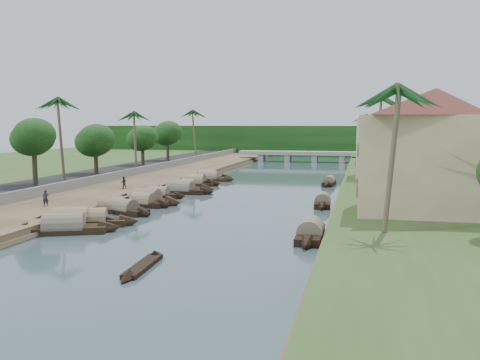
% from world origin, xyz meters
% --- Properties ---
extents(ground, '(220.00, 220.00, 0.00)m').
position_xyz_m(ground, '(0.00, 0.00, 0.00)').
color(ground, '#3B5159').
rests_on(ground, ground).
extents(left_bank, '(10.00, 180.00, 0.80)m').
position_xyz_m(left_bank, '(-16.00, 20.00, 0.40)').
color(left_bank, brown).
rests_on(left_bank, ground).
extents(right_bank, '(16.00, 180.00, 1.20)m').
position_xyz_m(right_bank, '(19.00, 20.00, 0.60)').
color(right_bank, '#344F1F').
rests_on(right_bank, ground).
extents(road, '(8.00, 180.00, 1.40)m').
position_xyz_m(road, '(-24.50, 20.00, 0.70)').
color(road, black).
rests_on(road, ground).
extents(retaining_wall, '(0.40, 180.00, 1.10)m').
position_xyz_m(retaining_wall, '(-20.20, 20.00, 1.35)').
color(retaining_wall, slate).
rests_on(retaining_wall, left_bank).
extents(treeline, '(120.00, 14.00, 8.00)m').
position_xyz_m(treeline, '(0.00, 100.00, 4.00)').
color(treeline, '#10360E').
rests_on(treeline, ground).
extents(bridge, '(28.00, 4.00, 2.40)m').
position_xyz_m(bridge, '(0.00, 72.00, 1.72)').
color(bridge, gray).
rests_on(bridge, ground).
extents(building_near, '(14.85, 14.85, 10.20)m').
position_xyz_m(building_near, '(18.99, -2.00, 6.38)').
color(building_near, beige).
rests_on(building_near, right_bank).
extents(building_mid, '(14.11, 14.11, 9.70)m').
position_xyz_m(building_mid, '(19.99, 14.00, 6.13)').
color(building_mid, beige).
rests_on(building_mid, right_bank).
extents(building_far, '(15.59, 15.59, 10.20)m').
position_xyz_m(building_far, '(18.99, 28.00, 6.38)').
color(building_far, beige).
rests_on(building_far, right_bank).
extents(building_distant, '(12.62, 12.62, 9.20)m').
position_xyz_m(building_distant, '(19.99, 48.00, 5.88)').
color(building_distant, beige).
rests_on(building_distant, right_bank).
extents(sampan_0, '(9.03, 5.17, 2.36)m').
position_xyz_m(sampan_0, '(-9.34, -10.96, 0.42)').
color(sampan_0, black).
rests_on(sampan_0, ground).
extents(sampan_1, '(8.35, 4.45, 2.41)m').
position_xyz_m(sampan_1, '(-10.15, -8.42, 0.42)').
color(sampan_1, black).
rests_on(sampan_1, ground).
extents(sampan_2, '(8.54, 4.48, 2.23)m').
position_xyz_m(sampan_2, '(-8.87, -7.85, 0.42)').
color(sampan_2, black).
rests_on(sampan_2, ground).
extents(sampan_3, '(7.48, 4.41, 2.04)m').
position_xyz_m(sampan_3, '(-8.72, -1.40, 0.41)').
color(sampan_3, black).
rests_on(sampan_3, ground).
extents(sampan_4, '(6.82, 2.51, 1.94)m').
position_xyz_m(sampan_4, '(-10.15, -1.19, 0.41)').
color(sampan_4, black).
rests_on(sampan_4, ground).
extents(sampan_5, '(6.68, 2.34, 2.11)m').
position_xyz_m(sampan_5, '(-8.68, 3.04, 0.41)').
color(sampan_5, black).
rests_on(sampan_5, ground).
extents(sampan_6, '(8.65, 2.94, 2.49)m').
position_xyz_m(sampan_6, '(-9.09, 4.77, 0.42)').
color(sampan_6, black).
rests_on(sampan_6, ground).
extents(sampan_7, '(6.83, 1.70, 1.86)m').
position_xyz_m(sampan_7, '(-9.54, 9.51, 0.41)').
color(sampan_7, black).
rests_on(sampan_7, ground).
extents(sampan_8, '(8.20, 3.41, 2.44)m').
position_xyz_m(sampan_8, '(-8.51, 15.41, 0.42)').
color(sampan_8, black).
rests_on(sampan_8, ground).
extents(sampan_9, '(9.23, 2.26, 2.30)m').
position_xyz_m(sampan_9, '(-8.50, 13.97, 0.42)').
color(sampan_9, black).
rests_on(sampan_9, ground).
extents(sampan_10, '(7.87, 2.87, 2.14)m').
position_xyz_m(sampan_10, '(-9.28, 22.02, 0.41)').
color(sampan_10, black).
rests_on(sampan_10, ground).
extents(sampan_11, '(7.92, 2.92, 2.23)m').
position_xyz_m(sampan_11, '(-9.31, 22.87, 0.42)').
color(sampan_11, black).
rests_on(sampan_11, ground).
extents(sampan_12, '(8.35, 2.08, 2.00)m').
position_xyz_m(sampan_12, '(-9.03, 28.31, 0.41)').
color(sampan_12, black).
rests_on(sampan_12, ground).
extents(sampan_13, '(8.11, 4.55, 2.21)m').
position_xyz_m(sampan_13, '(-9.78, 29.87, 0.42)').
color(sampan_13, black).
rests_on(sampan_13, ground).
extents(sampan_14, '(1.96, 8.96, 2.17)m').
position_xyz_m(sampan_14, '(9.63, -8.44, 0.41)').
color(sampan_14, black).
rests_on(sampan_14, ground).
extents(sampan_15, '(1.87, 7.18, 1.95)m').
position_xyz_m(sampan_15, '(9.37, 7.65, 0.41)').
color(sampan_15, black).
rests_on(sampan_15, ground).
extents(sampan_16, '(1.77, 7.19, 1.80)m').
position_xyz_m(sampan_16, '(8.87, 27.12, 0.40)').
color(sampan_16, black).
rests_on(sampan_16, ground).
extents(canoe_0, '(1.33, 6.90, 0.91)m').
position_xyz_m(canoe_0, '(0.74, -19.05, 0.10)').
color(canoe_0, black).
rests_on(canoe_0, ground).
extents(canoe_1, '(5.09, 1.62, 0.81)m').
position_xyz_m(canoe_1, '(-10.35, -6.06, 0.10)').
color(canoe_1, black).
rests_on(canoe_1, ground).
extents(canoe_2, '(4.49, 3.05, 0.70)m').
position_xyz_m(canoe_2, '(-7.44, 16.56, 0.10)').
color(canoe_2, black).
rests_on(canoe_2, ground).
extents(palm_0, '(3.20, 3.20, 11.21)m').
position_xyz_m(palm_0, '(15.00, -10.95, 10.64)').
color(palm_0, brown).
rests_on(palm_0, ground).
extents(palm_1, '(3.20, 3.20, 10.31)m').
position_xyz_m(palm_1, '(16.00, 7.51, 9.76)').
color(palm_1, brown).
rests_on(palm_1, ground).
extents(palm_2, '(3.20, 3.20, 12.23)m').
position_xyz_m(palm_2, '(15.00, 22.26, 11.62)').
color(palm_2, brown).
rests_on(palm_2, ground).
extents(palm_3, '(3.20, 3.20, 10.46)m').
position_xyz_m(palm_3, '(16.00, 38.72, 9.91)').
color(palm_3, brown).
rests_on(palm_3, ground).
extents(palm_5, '(3.20, 3.20, 11.76)m').
position_xyz_m(palm_5, '(-24.00, 13.40, 11.37)').
color(palm_5, brown).
rests_on(palm_5, ground).
extents(palm_6, '(3.20, 3.20, 10.41)m').
position_xyz_m(palm_6, '(-22.00, 31.50, 10.06)').
color(palm_6, brown).
rests_on(palm_6, ground).
extents(palm_7, '(3.20, 3.20, 10.43)m').
position_xyz_m(palm_7, '(14.00, 55.98, 9.88)').
color(palm_7, brown).
rests_on(palm_7, ground).
extents(palm_8, '(3.20, 3.20, 11.30)m').
position_xyz_m(palm_8, '(-20.50, 58.13, 10.92)').
color(palm_8, brown).
rests_on(palm_8, ground).
extents(tree_2, '(4.84, 4.84, 7.57)m').
position_xyz_m(tree_2, '(-24.00, 7.37, 6.88)').
color(tree_2, '#493C29').
rests_on(tree_2, ground).
extents(tree_3, '(5.21, 5.21, 6.88)m').
position_xyz_m(tree_3, '(-24.00, 22.10, 6.07)').
color(tree_3, '#493C29').
rests_on(tree_3, ground).
extents(tree_4, '(4.94, 4.94, 6.66)m').
position_xyz_m(tree_4, '(-24.00, 38.92, 5.96)').
color(tree_4, '#493C29').
rests_on(tree_4, ground).
extents(tree_5, '(5.30, 5.30, 7.46)m').
position_xyz_m(tree_5, '(-24.00, 51.23, 6.61)').
color(tree_5, '#493C29').
rests_on(tree_5, ground).
extents(tree_6, '(4.73, 4.73, 7.79)m').
position_xyz_m(tree_6, '(24.00, 29.18, 6.94)').
color(tree_6, '#493C29').
rests_on(tree_6, ground).
extents(person_near, '(0.67, 0.55, 1.57)m').
position_xyz_m(person_near, '(-15.55, -3.66, 1.58)').
color(person_near, '#26272E').
rests_on(person_near, left_bank).
extents(person_far, '(0.90, 0.88, 1.46)m').
position_xyz_m(person_far, '(-14.51, 10.89, 1.53)').
color(person_far, '#2F2C21').
rests_on(person_far, left_bank).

